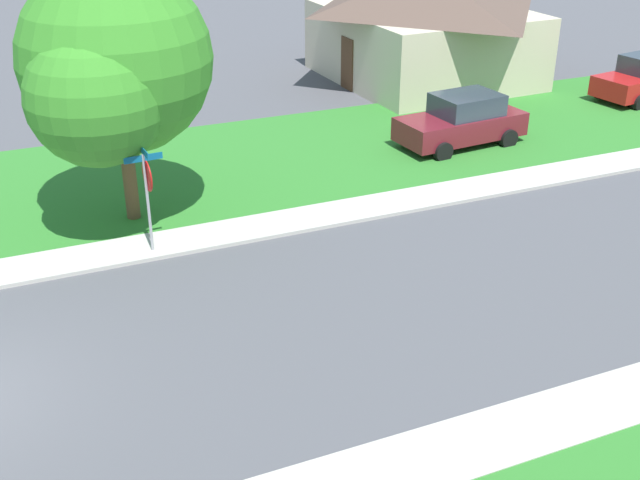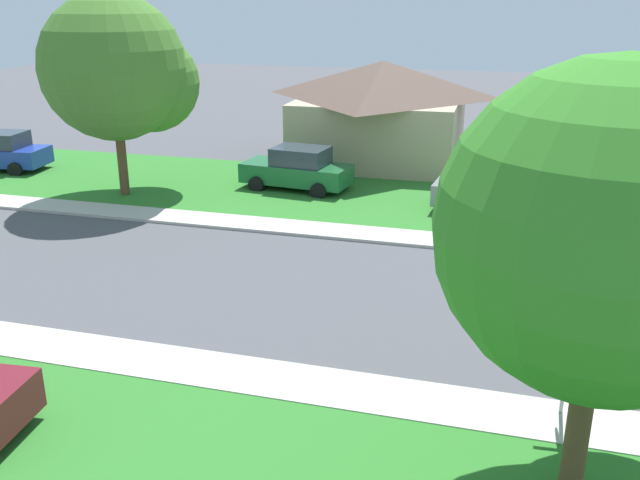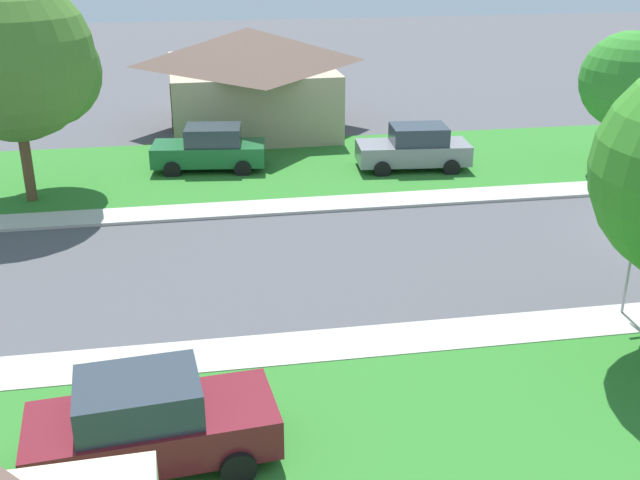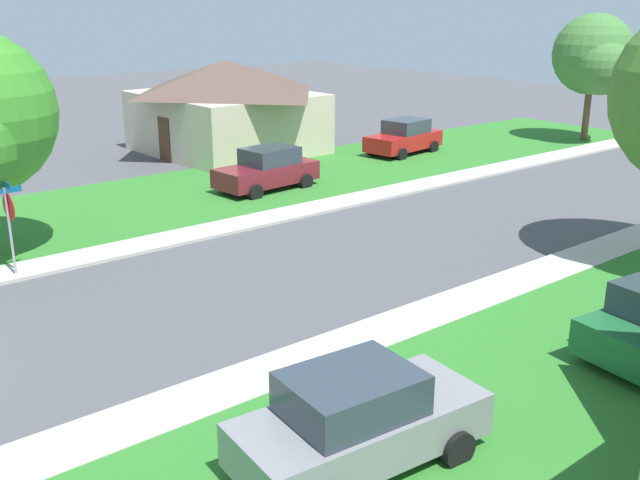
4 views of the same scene
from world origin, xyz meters
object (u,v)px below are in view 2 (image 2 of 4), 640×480
tree_across_right (123,72)px  house_right_setback (382,109)px  stop_sign_far_corner (571,325)px  car_grey_far_down_street (497,191)px  car_green_driveway_right (297,169)px  tree_sidewalk_near (617,237)px

tree_across_right → house_right_setback: tree_across_right is taller
stop_sign_far_corner → tree_across_right: tree_across_right is taller
car_grey_far_down_street → house_right_setback: bearing=35.8°
tree_across_right → house_right_setback: size_ratio=0.83×
car_grey_far_down_street → stop_sign_far_corner: bearing=-172.8°
car_green_driveway_right → tree_across_right: tree_across_right is taller
car_green_driveway_right → tree_sidewalk_near: bearing=-148.5°
stop_sign_far_corner → tree_sidewalk_near: (-1.88, -0.24, 2.30)m
car_green_driveway_right → house_right_setback: (6.61, -2.15, 1.50)m
stop_sign_far_corner → tree_sidewalk_near: size_ratio=0.41×
tree_sidewalk_near → tree_across_right: bearing=49.5°
stop_sign_far_corner → tree_sidewalk_near: tree_sidewalk_near is taller
car_green_driveway_right → tree_sidewalk_near: tree_sidewalk_near is taller
stop_sign_far_corner → car_green_driveway_right: stop_sign_far_corner is taller
car_green_driveway_right → tree_sidewalk_near: (-15.72, -9.65, 3.31)m
stop_sign_far_corner → car_grey_far_down_street: (12.58, 1.60, -1.01)m
stop_sign_far_corner → car_grey_far_down_street: bearing=7.2°
house_right_setback → tree_sidewalk_near: bearing=-161.4°
car_grey_far_down_street → tree_across_right: bearing=94.3°
stop_sign_far_corner → car_green_driveway_right: (13.84, 9.41, -1.01)m
tree_across_right → tree_sidewalk_near: tree_across_right is taller
stop_sign_far_corner → car_green_driveway_right: size_ratio=0.62×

